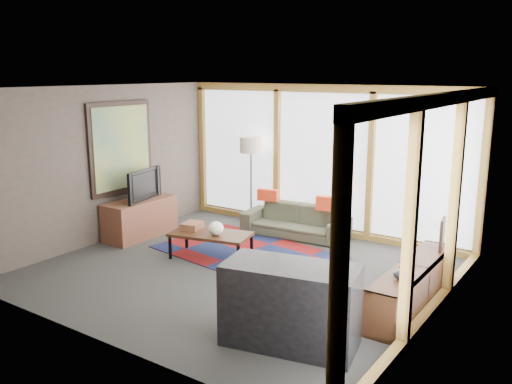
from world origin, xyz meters
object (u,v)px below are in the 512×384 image
Objects in this scene: coffee_table at (211,245)px; tv_console at (140,218)px; sofa at (295,221)px; floor_lamp at (251,181)px; bar_counter at (290,305)px; bookshelf at (413,286)px; television at (140,184)px.

tv_console reaches higher than coffee_table.
sofa is 2.70m from tv_console.
floor_lamp is 4.62m from bar_counter.
bar_counter is at bearing -114.75° from bookshelf.
bar_counter reaches higher than bookshelf.
bookshelf is at bearing -27.03° from floor_lamp.
television is at bearing 173.17° from coffee_table.
bar_counter reaches higher than tv_console.
bar_counter is at bearing -23.83° from tv_console.
sofa is 1.41× the size of tv_console.
tv_console is 0.94× the size of bar_counter.
coffee_table is at bearing -73.29° from floor_lamp.
floor_lamp is 4.20m from bookshelf.
sofa is at bearing 35.29° from tv_console.
tv_console is at bearing 174.01° from coffee_table.
television is at bearing 59.65° from tv_console.
tv_console is at bearing -150.02° from sofa.
television is 4.51m from bar_counter.
bookshelf is (3.71, -1.89, -0.56)m from floor_lamp.
television is 0.67× the size of bar_counter.
television reaches higher than tv_console.
sofa is 3.87m from bar_counter.
sofa is 1.33× the size of bar_counter.
sofa is 0.86× the size of bookshelf.
bar_counter is at bearing -34.39° from coffee_table.
coffee_table is at bearing -5.99° from tv_console.
floor_lamp reaches higher than television.
floor_lamp is 1.36× the size of coffee_table.
bookshelf is at bearing -38.36° from sofa.
floor_lamp is at bearing 56.35° from tv_console.
sofa is 1.97× the size of television.
coffee_table is 3.14m from bookshelf.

